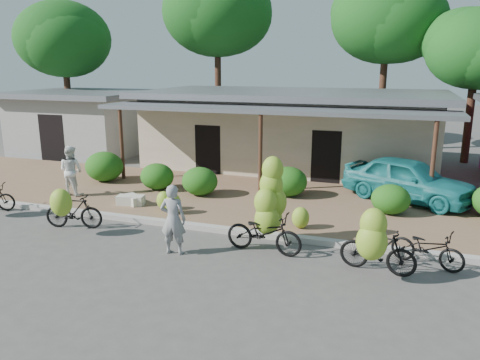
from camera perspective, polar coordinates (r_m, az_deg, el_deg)
The scene contains 26 objects.
ground at distance 11.30m, azimuth -6.60°, elevation -9.59°, with size 100.00×100.00×0.00m, color #4B4946.
sidewalk at distance 15.65m, azimuth 1.29°, elevation -2.50°, with size 60.00×6.00×0.12m, color brown.
curb at distance 12.97m, azimuth -2.79°, elevation -5.99°, with size 60.00×0.25×0.15m, color #A8A399.
shop_main at distance 20.93m, azimuth 6.32°, elevation 6.26°, with size 13.00×8.50×3.35m.
shop_grey at distance 25.74m, azimuth -18.45°, elevation 6.83°, with size 7.00×6.00×3.15m.
tree_back_left at distance 28.95m, azimuth -20.92°, elevation 15.94°, with size 5.31×5.20×7.92m.
tree_far_center at distance 27.56m, azimuth -3.09°, elevation 19.93°, with size 6.09×6.04×9.69m.
tree_center_right at distance 26.05m, azimuth 17.12°, elevation 18.53°, with size 5.72×5.65×8.99m.
tree_near_right at distance 24.08m, azimuth 26.48°, elevation 14.37°, with size 4.63×4.46×6.98m.
hedge_0 at distance 18.60m, azimuth -16.22°, elevation 1.60°, with size 1.46×1.32×1.14m, color #1B4F12.
hedge_1 at distance 16.95m, azimuth -10.07°, elevation 0.43°, with size 1.21×1.09×0.94m, color #1B4F12.
hedge_2 at distance 16.01m, azimuth -4.93°, elevation -0.15°, with size 1.24×1.12×0.97m, color #1B4F12.
hedge_3 at distance 15.92m, azimuth 5.89°, elevation -0.19°, with size 1.30×1.17×1.01m, color #1B4F12.
hedge_4 at distance 14.68m, azimuth 17.90°, elevation -2.25°, with size 1.15×1.04×0.90m, color #1B4F12.
bike_left at distance 13.74m, azimuth -19.93°, elevation -3.37°, with size 1.71×1.30×1.32m.
bike_center at distance 11.54m, azimuth 3.33°, elevation -4.47°, with size 1.98×1.23×2.30m.
bike_right at distance 10.55m, azimuth 16.23°, elevation -7.63°, with size 1.75×1.30×1.65m.
bike_far_right at distance 11.54m, azimuth 21.87°, elevation -7.68°, with size 1.76×1.12×0.87m.
loose_banana_a at distance 14.61m, azimuth -9.27°, elevation -2.47°, with size 0.46×0.39×0.58m, color #A5C631.
loose_banana_b at distance 14.17m, azimuth -8.16°, elevation -2.85°, with size 0.50×0.42×0.62m, color #A5C631.
loose_banana_c at distance 12.90m, azimuth 7.39°, elevation -4.57°, with size 0.48×0.41×0.60m, color #A5C631.
sack_near at distance 15.34m, azimuth -13.19°, elevation -2.40°, with size 0.85×0.40×0.30m, color silver.
sack_far at distance 15.41m, azimuth -12.91°, elevation -2.35°, with size 0.75×0.38×0.28m, color silver.
vendor at distance 11.37m, azimuth -8.16°, elevation -4.79°, with size 0.63×0.42×1.74m, color gray.
bystander at distance 16.91m, azimuth -19.89°, elevation 1.09°, with size 0.83×0.65×1.71m, color silver.
teal_van at distance 16.21m, azimuth 19.77°, elevation 0.07°, with size 1.69×4.19×1.43m, color #1B797C.
Camera 1 is at (4.57, -9.30, 4.49)m, focal length 35.00 mm.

